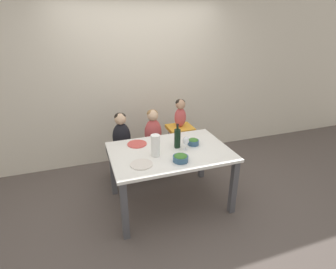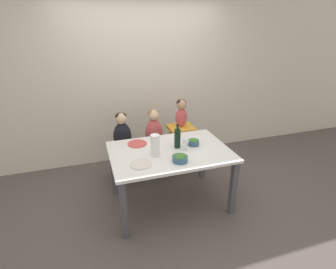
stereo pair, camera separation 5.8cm
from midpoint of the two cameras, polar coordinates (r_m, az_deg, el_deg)
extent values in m
plane|color=#564C47|center=(3.56, -0.09, -14.37)|extent=(14.00, 14.00, 0.00)
cube|color=beige|center=(4.26, -6.42, 11.98)|extent=(10.00, 0.06, 2.70)
cube|color=white|center=(3.16, -0.09, -3.79)|extent=(1.43, 0.98, 0.03)
cube|color=#4C4C51|center=(2.89, -10.02, -16.02)|extent=(0.07, 0.07, 0.71)
cube|color=#4C4C51|center=(3.28, 13.55, -11.07)|extent=(0.07, 0.07, 0.71)
cube|color=#4C4C51|center=(3.60, -12.37, -7.64)|extent=(0.07, 0.07, 0.71)
cube|color=#4C4C51|center=(3.92, 6.96, -4.55)|extent=(0.07, 0.07, 0.71)
cylinder|color=silver|center=(3.81, -11.88, -8.22)|extent=(0.04, 0.04, 0.43)
cylinder|color=silver|center=(3.85, -7.38, -7.56)|extent=(0.04, 0.04, 0.43)
cylinder|color=silver|center=(4.07, -12.48, -6.09)|extent=(0.04, 0.04, 0.43)
cylinder|color=silver|center=(4.11, -8.28, -5.50)|extent=(0.04, 0.04, 0.43)
cube|color=#2D2D33|center=(3.84, -10.25, -3.73)|extent=(0.44, 0.40, 0.05)
cylinder|color=silver|center=(3.87, -5.12, -7.21)|extent=(0.04, 0.04, 0.43)
cylinder|color=silver|center=(3.95, -0.82, -6.51)|extent=(0.04, 0.04, 0.43)
cylinder|color=silver|center=(4.13, -6.16, -5.19)|extent=(0.04, 0.04, 0.43)
cylinder|color=silver|center=(4.20, -2.12, -4.57)|extent=(0.04, 0.04, 0.43)
cube|color=#2D2D33|center=(3.93, -3.64, -2.80)|extent=(0.44, 0.40, 0.05)
cylinder|color=silver|center=(3.95, 1.06, -4.42)|extent=(0.04, 0.04, 0.68)
cylinder|color=silver|center=(4.03, 4.51, -3.86)|extent=(0.04, 0.04, 0.68)
cylinder|color=silver|center=(4.16, -0.16, -2.87)|extent=(0.04, 0.04, 0.68)
cylinder|color=silver|center=(4.24, 3.14, -2.37)|extent=(0.04, 0.04, 0.68)
cube|color=gold|center=(3.94, 2.21, 1.39)|extent=(0.37, 0.34, 0.05)
ellipsoid|color=black|center=(3.75, -10.50, -0.53)|extent=(0.25, 0.17, 0.42)
sphere|color=#D6AD89|center=(3.65, -10.80, 3.36)|extent=(0.16, 0.16, 0.16)
ellipsoid|color=black|center=(3.65, -10.86, 3.77)|extent=(0.16, 0.15, 0.11)
ellipsoid|color=#C64C4C|center=(3.83, -3.73, 0.36)|extent=(0.25, 0.17, 0.42)
sphere|color=#D6AD89|center=(3.73, -3.84, 4.19)|extent=(0.16, 0.16, 0.16)
ellipsoid|color=olive|center=(3.73, -3.89, 4.59)|extent=(0.16, 0.15, 0.11)
ellipsoid|color=#C64C4C|center=(3.88, 2.25, 3.74)|extent=(0.18, 0.12, 0.29)
sphere|color=tan|center=(3.82, 2.30, 6.59)|extent=(0.15, 0.15, 0.15)
ellipsoid|color=black|center=(3.82, 2.26, 6.94)|extent=(0.14, 0.14, 0.10)
cylinder|color=black|center=(3.19, 1.52, -0.89)|extent=(0.08, 0.08, 0.23)
cylinder|color=black|center=(3.13, 1.55, 1.66)|extent=(0.03, 0.03, 0.07)
cylinder|color=black|center=(3.12, 1.56, 2.10)|extent=(0.03, 0.03, 0.02)
cylinder|color=white|center=(2.99, -3.32, -2.40)|extent=(0.11, 0.11, 0.26)
cylinder|color=white|center=(3.18, 3.33, -3.25)|extent=(0.06, 0.06, 0.00)
cylinder|color=white|center=(3.17, 3.34, -2.68)|extent=(0.01, 0.01, 0.07)
ellipsoid|color=white|center=(3.13, 3.38, -1.33)|extent=(0.08, 0.08, 0.10)
cylinder|color=#335675|center=(2.91, 2.17, -5.28)|extent=(0.17, 0.17, 0.06)
ellipsoid|color=#3D752D|center=(2.90, 2.18, -4.74)|extent=(0.15, 0.15, 0.04)
cylinder|color=#335675|center=(3.30, 5.02, -1.73)|extent=(0.14, 0.14, 0.06)
ellipsoid|color=#3D752D|center=(3.29, 5.04, -1.24)|extent=(0.12, 0.12, 0.04)
cylinder|color=silver|center=(2.87, -6.38, -6.47)|extent=(0.24, 0.24, 0.01)
cylinder|color=#D14C47|center=(3.34, -7.25, -2.06)|extent=(0.24, 0.24, 0.01)
camera|label=1|loc=(0.03, -90.53, -0.23)|focal=28.00mm
camera|label=2|loc=(0.03, 89.47, 0.23)|focal=28.00mm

